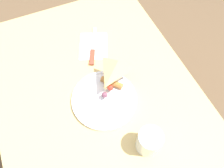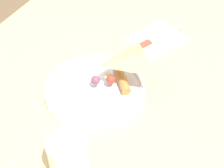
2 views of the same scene
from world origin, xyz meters
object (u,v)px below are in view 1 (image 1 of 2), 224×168
at_px(plate_pizza, 105,98).
at_px(napkin_folded, 93,46).
at_px(dining_table, 104,116).
at_px(butter_knife, 93,47).
at_px(milk_glass, 149,141).

height_order(plate_pizza, napkin_folded, plate_pizza).
distance_m(dining_table, butter_knife, 0.31).
bearing_deg(milk_glass, butter_knife, 2.07).
relative_size(milk_glass, butter_knife, 0.53).
bearing_deg(butter_knife, dining_table, -168.27).
distance_m(dining_table, plate_pizza, 0.11).
bearing_deg(napkin_folded, butter_knife, 154.89).
height_order(milk_glass, butter_knife, milk_glass).
xyz_separation_m(plate_pizza, butter_knife, (0.26, -0.05, -0.01)).
bearing_deg(butter_knife, milk_glass, -152.82).
bearing_deg(milk_glass, dining_table, 23.48).
relative_size(dining_table, plate_pizza, 4.84).
height_order(plate_pizza, milk_glass, milk_glass).
bearing_deg(plate_pizza, napkin_folded, -11.56).
bearing_deg(plate_pizza, milk_glass, -163.45).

